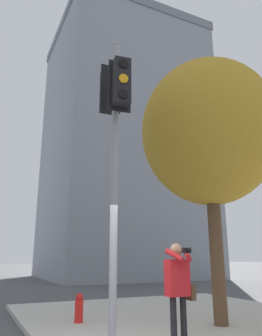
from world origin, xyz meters
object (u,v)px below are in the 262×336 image
Objects in this scene: traffic_signal_pole at (114,137)px; street_tree at (209,132)px; person_photographer at (179,285)px; fire_hydrant at (79,308)px.

street_tree is (3.20, 1.20, 1.05)m from traffic_signal_pole.
traffic_signal_pole is 2.86m from person_photographer.
person_photographer is at bearing -9.79° from traffic_signal_pole.
person_photographer is (1.16, -0.20, -2.60)m from traffic_signal_pole.
street_tree reaches higher than fire_hydrant.
fire_hydrant is at bearing 104.30° from person_photographer.
traffic_signal_pole is at bearing -159.47° from street_tree.
traffic_signal_pole is 3.25× the size of person_photographer.
traffic_signal_pole reaches higher than person_photographer.
person_photographer is at bearing -75.70° from fire_hydrant.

